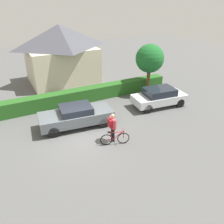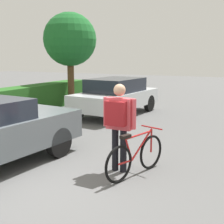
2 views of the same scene
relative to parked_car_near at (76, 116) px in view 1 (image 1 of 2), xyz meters
name	(u,v)px [view 1 (image 1 of 2)]	position (x,y,z in m)	size (l,w,h in m)	color
ground_plane	(84,137)	(-0.06, -1.41, -0.75)	(60.00, 60.00, 0.00)	#575757
hedge_row	(60,99)	(-0.06, 3.41, -0.22)	(18.50, 0.90, 1.06)	#265C1F
house_distant	(61,53)	(1.79, 8.83, 1.94)	(6.29, 5.17, 5.25)	beige
parked_car_near	(76,116)	(0.00, 0.00, 0.00)	(4.73, 2.25, 1.41)	slate
parked_car_far	(159,97)	(6.51, 0.00, 0.01)	(4.16, 2.16, 1.41)	silver
bicycle	(115,139)	(1.21, -2.91, -0.37)	(1.60, 0.67, 0.87)	black
person_rider	(112,125)	(1.24, -2.53, 0.31)	(0.36, 0.69, 1.74)	black
tree_kerbside	(150,59)	(7.32, 2.59, 2.18)	(2.30, 2.30, 4.10)	brown
fire_hydrant	(70,109)	(0.15, 1.73, -0.34)	(0.20, 0.20, 0.81)	red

